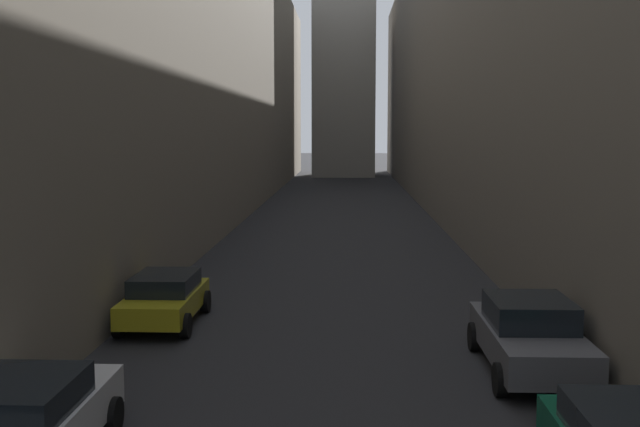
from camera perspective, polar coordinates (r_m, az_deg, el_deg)
name	(u,v)px	position (r m, az deg, el deg)	size (l,w,h in m)	color
ground_plane	(339,225)	(41.76, 1.40, -0.89)	(264.00, 264.00, 0.00)	#232326
building_block_left	(147,56)	(45.10, -12.81, 11.42)	(10.80, 108.00, 18.74)	#756B5B
building_block_right	(565,50)	(45.28, 17.80, 11.58)	(13.96, 108.00, 19.25)	#60594F
parked_car_left_third	(24,423)	(12.79, -21.22, -14.38)	(1.96, 4.38, 1.49)	silver
parked_car_left_far	(165,297)	(20.96, -11.52, -6.16)	(1.91, 3.98, 1.36)	#A59919
parked_car_right_far	(529,335)	(17.19, 15.36, -8.72)	(2.06, 4.59, 1.59)	#4C4C51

